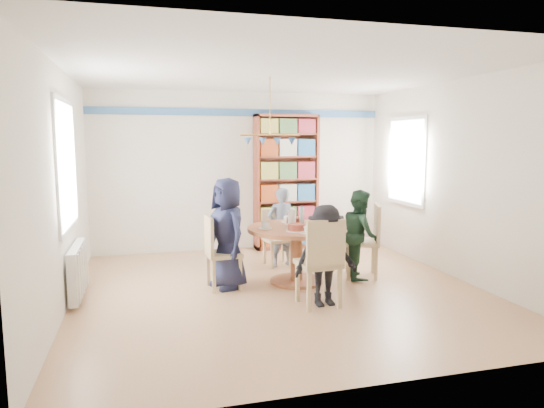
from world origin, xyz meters
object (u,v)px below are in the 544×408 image
object	(u,v)px
chair_right	(368,237)
chair_near	(321,259)
bookshelf	(286,183)
chair_far	(276,235)
chair_left	(218,249)
person_left	(228,233)
radiator	(78,270)
dining_table	(297,241)
person_right	(360,234)
person_far	(281,227)
person_near	(325,256)

from	to	relation	value
chair_right	chair_near	world-z (taller)	chair_near
chair_right	bookshelf	bearing A→B (deg)	105.74
chair_far	chair_left	bearing A→B (deg)	-135.96
person_left	chair_right	bearing A→B (deg)	71.69
radiator	dining_table	distance (m)	2.73
person_right	person_far	xyz separation A→B (m)	(-0.86, 0.92, -0.02)
chair_left	bookshelf	bearing A→B (deg)	53.84
person_far	chair_left	bearing A→B (deg)	32.81
chair_far	bookshelf	size ratio (longest dim) A/B	0.36
person_near	bookshelf	size ratio (longest dim) A/B	0.50
dining_table	person_far	size ratio (longest dim) A/B	1.10
bookshelf	chair_far	bearing A→B (deg)	-114.17
chair_right	person_left	xyz separation A→B (m)	(-1.96, 0.00, 0.15)
radiator	person_near	size ratio (longest dim) A/B	0.86
chair_far	person_right	xyz separation A→B (m)	(0.92, -1.00, 0.15)
person_right	person_near	distance (m)	1.27
chair_near	person_right	distance (m)	1.36
person_left	person_right	xyz separation A→B (m)	(1.82, -0.04, -0.10)
chair_right	person_right	xyz separation A→B (m)	(-0.14, -0.04, 0.05)
dining_table	chair_left	size ratio (longest dim) A/B	1.38
person_right	person_far	bearing A→B (deg)	56.63
chair_right	bookshelf	xyz separation A→B (m)	(-0.58, 2.04, 0.58)
person_right	person_left	bearing A→B (deg)	102.23
chair_far	person_near	bearing A→B (deg)	-88.27
dining_table	chair_near	xyz separation A→B (m)	(-0.03, -1.00, 0.01)
person_near	bookshelf	distance (m)	3.09
dining_table	person_left	size ratio (longest dim) A/B	0.92
radiator	bookshelf	xyz separation A→B (m)	(3.19, 2.04, 0.79)
radiator	bookshelf	distance (m)	3.87
dining_table	bookshelf	world-z (taller)	bookshelf
chair_far	person_left	world-z (taller)	person_left
chair_right	person_near	xyz separation A→B (m)	(-1.00, -0.97, 0.02)
dining_table	chair_far	size ratio (longest dim) A/B	1.55
person_right	bookshelf	bearing A→B (deg)	25.33
person_right	bookshelf	world-z (taller)	bookshelf
person_right	radiator	bearing A→B (deg)	102.77
chair_near	person_left	world-z (taller)	person_left
chair_right	person_right	size ratio (longest dim) A/B	0.83
chair_left	person_near	size ratio (longest dim) A/B	0.81
chair_right	person_right	world-z (taller)	person_right
chair_near	person_far	size ratio (longest dim) A/B	0.86
bookshelf	person_right	bearing A→B (deg)	-78.06
radiator	person_left	distance (m)	1.84
dining_table	chair_right	size ratio (longest dim) A/B	1.28
chair_near	person_far	bearing A→B (deg)	87.88
bookshelf	radiator	bearing A→B (deg)	-147.35
chair_right	person_near	bearing A→B (deg)	-136.01
chair_left	person_left	world-z (taller)	person_left
person_near	bookshelf	bearing A→B (deg)	78.35
chair_left	bookshelf	distance (m)	2.65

